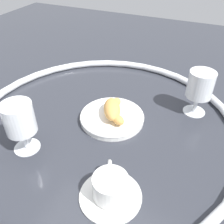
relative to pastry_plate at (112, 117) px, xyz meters
The scene contains 7 objects.
ground_plane 0.04m from the pastry_plate, 31.04° to the right, with size 2.20×2.20×0.00m, color #2D3038.
table_chrome_rim 0.03m from the pastry_plate, 31.04° to the right, with size 0.78×0.78×0.02m, color silver.
pastry_plate is the anchor object (origin of this frame).
croissant_large 0.03m from the pastry_plate, 117.23° to the left, with size 0.12×0.10×0.04m.
coffee_cup_near 0.26m from the pastry_plate, 23.28° to the left, with size 0.14×0.14×0.06m.
juice_glass_left 0.27m from the pastry_plate, 38.55° to the right, with size 0.08×0.08×0.14m.
juice_glass_right 0.27m from the pastry_plate, 123.00° to the left, with size 0.08×0.08×0.14m.
Camera 1 is at (0.50, 0.25, 0.47)m, focal length 39.26 mm.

